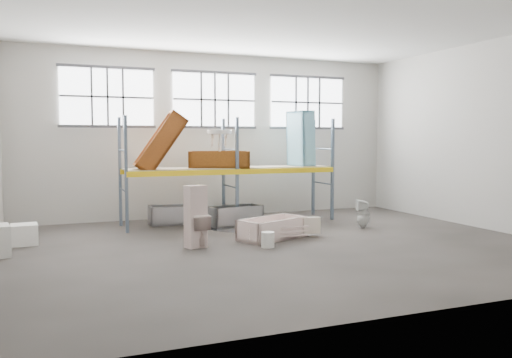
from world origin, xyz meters
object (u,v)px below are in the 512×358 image
bucket (268,240)px  rust_tub_flat (219,160)px  bathtub_beige (272,228)px  toilet_beige (199,230)px  toilet_white (363,214)px  blue_tub_upright (301,139)px  steel_tub_left (175,215)px  cistern_tall (196,216)px  steel_tub_right (235,215)px

bucket → rust_tub_flat: bearing=89.2°
bathtub_beige → rust_tub_flat: rust_tub_flat is taller
toilet_beige → rust_tub_flat: 3.54m
rust_tub_flat → toilet_white: bearing=-33.1°
toilet_beige → rust_tub_flat: bearing=-113.7°
bucket → blue_tub_upright: bearing=54.3°
steel_tub_left → bucket: (1.16, -3.99, -0.09)m
cistern_tall → bathtub_beige: bearing=-10.6°
toilet_white → cistern_tall: bearing=-60.3°
cistern_tall → rust_tub_flat: bearing=43.9°
bucket → bathtub_beige: bearing=61.1°
cistern_tall → steel_tub_left: size_ratio=0.96×
bucket → steel_tub_left: bearing=106.2°
bathtub_beige → blue_tub_upright: blue_tub_upright is taller
steel_tub_left → steel_tub_right: steel_tub_right is taller
bathtub_beige → bucket: bearing=-142.1°
toilet_white → rust_tub_flat: size_ratio=0.45×
toilet_beige → toilet_white: 4.84m
steel_tub_right → blue_tub_upright: (2.29, 0.51, 2.12)m
cistern_tall → steel_tub_right: bearing=35.2°
cistern_tall → toilet_beige: bearing=31.0°
rust_tub_flat → blue_tub_upright: blue_tub_upright is taller
blue_tub_upright → toilet_white: bearing=-70.6°
bathtub_beige → toilet_beige: size_ratio=2.32×
toilet_beige → blue_tub_upright: size_ratio=0.43×
steel_tub_left → rust_tub_flat: 2.00m
toilet_white → bucket: 3.71m
blue_tub_upright → bucket: blue_tub_upright is taller
steel_tub_right → bathtub_beige: bearing=-85.9°
blue_tub_upright → bucket: 5.03m
bathtub_beige → rust_tub_flat: size_ratio=1.00×
cistern_tall → blue_tub_upright: bearing=17.4°
bathtub_beige → toilet_white: 2.97m
toilet_beige → blue_tub_upright: (4.00, 2.93, 2.03)m
bathtub_beige → steel_tub_left: (-1.66, 3.08, 0.01)m
steel_tub_left → bucket: size_ratio=4.14×
steel_tub_right → bucket: 3.18m
bathtub_beige → cistern_tall: 2.05m
toilet_beige → cistern_tall: 0.37m
toilet_white → toilet_beige: bearing=-61.7°
steel_tub_right → bucket: bearing=-96.2°
steel_tub_left → bucket: 4.16m
blue_tub_upright → steel_tub_left: bearing=175.1°
toilet_beige → cistern_tall: cistern_tall is taller
bucket → toilet_beige: bearing=151.6°
toilet_beige → rust_tub_flat: rust_tub_flat is taller
cistern_tall → blue_tub_upright: 5.40m
toilet_beige → steel_tub_left: size_ratio=0.51×
steel_tub_right → blue_tub_upright: bearing=12.6°
toilet_beige → rust_tub_flat: size_ratio=0.43×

